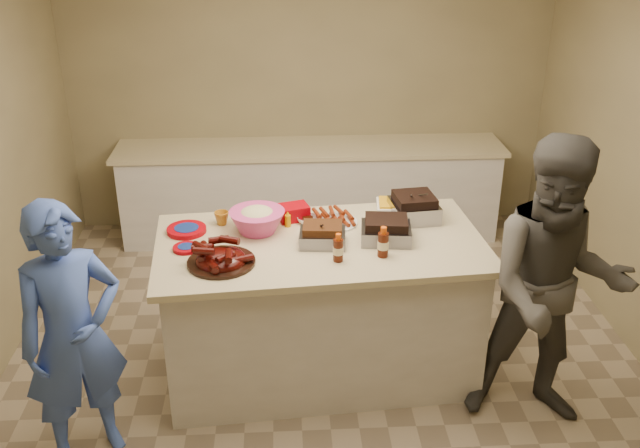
{
  "coord_description": "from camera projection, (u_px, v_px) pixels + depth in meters",
  "views": [
    {
      "loc": [
        -0.27,
        -4.07,
        3.08
      ],
      "look_at": [
        -0.03,
        0.08,
        1.1
      ],
      "focal_mm": 40.0,
      "sensor_mm": 36.0,
      "label": 1
    }
  ],
  "objects": [
    {
      "name": "sausage_plate",
      "position": [
        334.0,
        223.0,
        4.84
      ],
      "size": [
        0.39,
        0.39,
        0.05
      ],
      "primitive_type": "cylinder",
      "rotation": [
        0.0,
        0.0,
        0.24
      ],
      "color": "silver",
      "rests_on": "island"
    },
    {
      "name": "mustard_bottle",
      "position": [
        288.0,
        226.0,
        4.8
      ],
      "size": [
        0.04,
        0.04,
        0.11
      ],
      "primitive_type": "cylinder",
      "rotation": [
        0.0,
        0.0,
        0.08
      ],
      "color": "#D69600",
      "rests_on": "island"
    },
    {
      "name": "plate_stack_small",
      "position": [
        186.0,
        250.0,
        4.49
      ],
      "size": [
        0.18,
        0.18,
        0.02
      ],
      "primitive_type": "cylinder",
      "rotation": [
        0.0,
        0.0,
        0.08
      ],
      "color": "#950008",
      "rests_on": "island"
    },
    {
      "name": "basket_stack",
      "position": [
        293.0,
        219.0,
        4.91
      ],
      "size": [
        0.24,
        0.2,
        0.1
      ],
      "primitive_type": "cube",
      "rotation": [
        0.0,
        0.0,
        0.29
      ],
      "color": "#950008",
      "rests_on": "island"
    },
    {
      "name": "rib_platter",
      "position": [
        221.0,
        264.0,
        4.33
      ],
      "size": [
        0.5,
        0.5,
        0.17
      ],
      "primitive_type": null,
      "rotation": [
        0.0,
        0.0,
        0.22
      ],
      "color": "#460905",
      "rests_on": "island"
    },
    {
      "name": "bbq_bottle_a",
      "position": [
        338.0,
        261.0,
        4.36
      ],
      "size": [
        0.07,
        0.07,
        0.18
      ],
      "primitive_type": "cylinder",
      "rotation": [
        0.0,
        0.0,
        0.08
      ],
      "color": "#401307",
      "rests_on": "island"
    },
    {
      "name": "mac_cheese_dish",
      "position": [
        399.0,
        212.0,
        5.02
      ],
      "size": [
        0.33,
        0.26,
        0.08
      ],
      "primitive_type": "cube",
      "rotation": [
        0.0,
        0.0,
        -0.1
      ],
      "color": "gold",
      "rests_on": "island"
    },
    {
      "name": "bbq_bottle_b",
      "position": [
        383.0,
        256.0,
        4.42
      ],
      "size": [
        0.07,
        0.07,
        0.2
      ],
      "primitive_type": "cylinder",
      "rotation": [
        0.0,
        0.0,
        0.08
      ],
      "color": "#401307",
      "rests_on": "island"
    },
    {
      "name": "plate_stack_large",
      "position": [
        187.0,
        232.0,
        4.72
      ],
      "size": [
        0.28,
        0.28,
        0.03
      ],
      "primitive_type": "cylinder",
      "rotation": [
        0.0,
        0.0,
        0.08
      ],
      "color": "#950008",
      "rests_on": "island"
    },
    {
      "name": "brisket_tray",
      "position": [
        386.0,
        240.0,
        4.62
      ],
      "size": [
        0.35,
        0.3,
        0.1
      ],
      "primitive_type": "cube",
      "rotation": [
        0.0,
        0.0,
        -0.11
      ],
      "color": "black",
      "rests_on": "island"
    },
    {
      "name": "sauce_bowl",
      "position": [
        308.0,
        223.0,
        4.85
      ],
      "size": [
        0.15,
        0.06,
        0.14
      ],
      "primitive_type": "imported",
      "rotation": [
        0.0,
        0.0,
        0.08
      ],
      "color": "silver",
      "rests_on": "island"
    },
    {
      "name": "plastic_cup",
      "position": [
        222.0,
        224.0,
        4.83
      ],
      "size": [
        0.11,
        0.1,
        0.1
      ],
      "primitive_type": "imported",
      "rotation": [
        0.0,
        0.0,
        0.08
      ],
      "color": "#AD711C",
      "rests_on": "island"
    },
    {
      "name": "roasting_pan",
      "position": [
        413.0,
        219.0,
        4.91
      ],
      "size": [
        0.34,
        0.34,
        0.12
      ],
      "primitive_type": "cube",
      "rotation": [
        0.0,
        0.0,
        0.12
      ],
      "color": "gray",
      "rests_on": "island"
    },
    {
      "name": "coleslaw_bowl",
      "position": [
        258.0,
        232.0,
        4.73
      ],
      "size": [
        0.4,
        0.4,
        0.25
      ],
      "primitive_type": null,
      "rotation": [
        0.0,
        0.0,
        0.08
      ],
      "color": "#CE3C83",
      "rests_on": "island"
    },
    {
      "name": "island",
      "position": [
        320.0,
        368.0,
        5.03
      ],
      "size": [
        2.2,
        1.28,
        1.0
      ],
      "primitive_type": null,
      "rotation": [
        0.0,
        0.0,
        0.08
      ],
      "color": "silver",
      "rests_on": "ground"
    },
    {
      "name": "room",
      "position": [
        325.0,
        371.0,
        5.0
      ],
      "size": [
        4.5,
        5.0,
        2.7
      ],
      "primitive_type": null,
      "color": "#94875D",
      "rests_on": "ground"
    },
    {
      "name": "back_counter",
      "position": [
        310.0,
        191.0,
        6.79
      ],
      "size": [
        3.6,
        0.64,
        0.9
      ],
      "primitive_type": null,
      "color": "silver",
      "rests_on": "ground"
    },
    {
      "name": "pulled_pork_tray",
      "position": [
        322.0,
        244.0,
        4.57
      ],
      "size": [
        0.31,
        0.25,
        0.09
      ],
      "primitive_type": "cube",
      "rotation": [
        0.0,
        0.0,
        -0.09
      ],
      "color": "#47230F",
      "rests_on": "island"
    },
    {
      "name": "guest_gray",
      "position": [
        534.0,
        413.0,
        4.6
      ],
      "size": [
        1.2,
        1.99,
        0.71
      ],
      "primitive_type": "imported",
      "rotation": [
        0.0,
        0.0,
        -0.16
      ],
      "color": "#52504A",
      "rests_on": "ground"
    }
  ]
}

